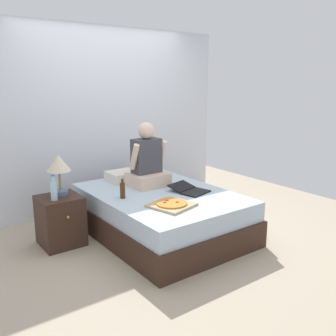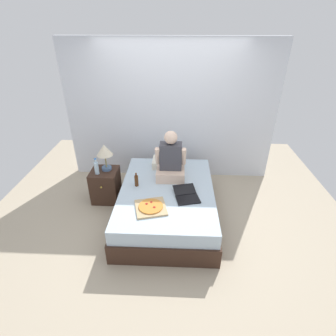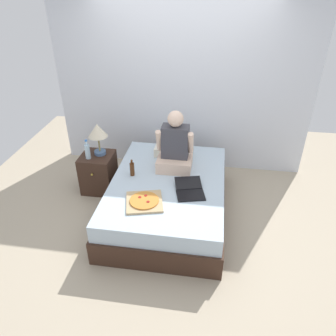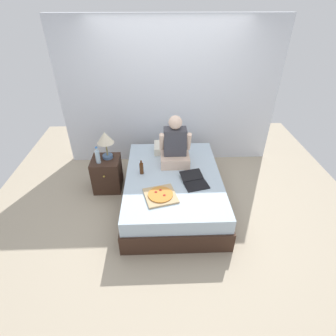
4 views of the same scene
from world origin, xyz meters
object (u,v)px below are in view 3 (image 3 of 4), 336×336
pizza_box (144,201)px  laptop (190,191)px  person_seated (175,148)px  water_bottle (87,151)px  lamp_on_left_nightstand (98,133)px  nightstand_left (99,172)px  beer_bottle_on_bed (132,169)px  bed (168,198)px

pizza_box → laptop: bearing=29.3°
person_seated → pizza_box: person_seated is taller
water_bottle → pizza_box: size_ratio=0.57×
lamp_on_left_nightstand → pizza_box: (0.83, -0.94, -0.35)m
nightstand_left → laptop: (1.35, -0.61, 0.26)m
laptop → pizza_box: bearing=-150.7°
water_bottle → laptop: water_bottle is taller
nightstand_left → pizza_box: bearing=-45.6°
lamp_on_left_nightstand → beer_bottle_on_bed: bearing=-35.5°
lamp_on_left_nightstand → beer_bottle_on_bed: (0.56, -0.40, -0.28)m
water_bottle → person_seated: size_ratio=0.35×
person_seated → beer_bottle_on_bed: (-0.51, -0.27, -0.20)m
laptop → pizza_box: laptop is taller
beer_bottle_on_bed → nightstand_left: bearing=149.9°
lamp_on_left_nightstand → nightstand_left: bearing=-128.6°
lamp_on_left_nightstand → person_seated: 1.07m
nightstand_left → pizza_box: 1.26m
nightstand_left → beer_bottle_on_bed: 0.76m
bed → person_seated: person_seated is taller
bed → laptop: bearing=-34.6°
bed → beer_bottle_on_bed: (-0.46, 0.07, 0.35)m
person_seated → pizza_box: size_ratio=1.60×
laptop → bed: bearing=145.4°
pizza_box → beer_bottle_on_bed: bearing=116.6°
nightstand_left → person_seated: size_ratio=0.71×
lamp_on_left_nightstand → laptop: size_ratio=0.94×
nightstand_left → bed: bearing=-21.2°
pizza_box → beer_bottle_on_bed: beer_bottle_on_bed is taller
bed → lamp_on_left_nightstand: (-1.02, 0.46, 0.63)m
beer_bottle_on_bed → lamp_on_left_nightstand: bearing=144.5°
beer_bottle_on_bed → water_bottle: bearing=159.2°
laptop → nightstand_left: bearing=155.6°
water_bottle → pizza_box: bearing=-40.0°
lamp_on_left_nightstand → laptop: lamp_on_left_nightstand is taller
bed → lamp_on_left_nightstand: bearing=155.6°
water_bottle → person_seated: (1.18, 0.02, 0.13)m
water_bottle → beer_bottle_on_bed: size_ratio=1.25×
person_seated → pizza_box: 0.89m
bed → water_bottle: water_bottle is taller
nightstand_left → lamp_on_left_nightstand: lamp_on_left_nightstand is taller
bed → water_bottle: 1.25m
bed → beer_bottle_on_bed: bearing=172.0°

